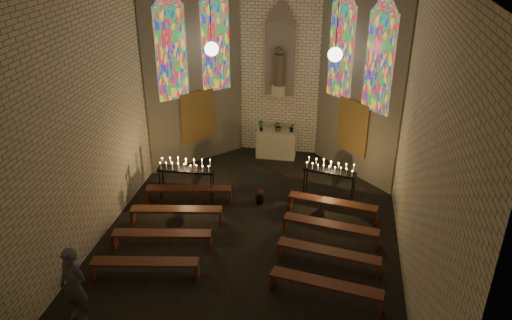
# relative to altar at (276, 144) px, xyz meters

# --- Properties ---
(floor) EXTENTS (12.00, 12.00, 0.00)m
(floor) POSITION_rel_altar_xyz_m (0.00, -5.45, -0.50)
(floor) COLOR black
(floor) RESTS_ON ground
(room) EXTENTS (8.22, 12.43, 7.00)m
(room) POSITION_rel_altar_xyz_m (-0.00, -2.08, 3.22)
(room) COLOR #EFE9C8
(room) RESTS_ON ground
(altar) EXTENTS (1.40, 0.60, 1.00)m
(altar) POSITION_rel_altar_xyz_m (0.00, 0.00, 0.00)
(altar) COLOR beige
(altar) RESTS_ON ground
(flower_vase_left) EXTENTS (0.23, 0.16, 0.42)m
(flower_vase_left) POSITION_rel_altar_xyz_m (-0.55, -0.08, 0.71)
(flower_vase_left) COLOR #4C723F
(flower_vase_left) RESTS_ON altar
(flower_vase_center) EXTENTS (0.40, 0.36, 0.40)m
(flower_vase_center) POSITION_rel_altar_xyz_m (0.07, 0.00, 0.70)
(flower_vase_center) COLOR #4C723F
(flower_vase_center) RESTS_ON altar
(flower_vase_right) EXTENTS (0.20, 0.16, 0.34)m
(flower_vase_right) POSITION_rel_altar_xyz_m (0.55, 0.02, 0.67)
(flower_vase_right) COLOR #4C723F
(flower_vase_right) RESTS_ON altar
(aisle_flower_pot) EXTENTS (0.35, 0.35, 0.48)m
(aisle_flower_pot) POSITION_rel_altar_xyz_m (-0.03, -3.32, -0.26)
(aisle_flower_pot) COLOR #4C723F
(aisle_flower_pot) RESTS_ON ground
(votive_stand_left) EXTENTS (1.73, 0.48, 1.26)m
(votive_stand_left) POSITION_rel_altar_xyz_m (-2.31, -3.39, 0.58)
(votive_stand_left) COLOR black
(votive_stand_left) RESTS_ON ground
(votive_stand_right) EXTENTS (1.65, 0.72, 1.18)m
(votive_stand_right) POSITION_rel_altar_xyz_m (2.01, -2.61, 0.51)
(votive_stand_right) COLOR black
(votive_stand_right) RESTS_ON ground
(pew_left_0) EXTENTS (2.61, 0.77, 0.50)m
(pew_left_0) POSITION_rel_altar_xyz_m (-2.18, -3.62, -0.10)
(pew_left_0) COLOR #572A18
(pew_left_0) RESTS_ON ground
(pew_right_0) EXTENTS (2.61, 0.77, 0.50)m
(pew_right_0) POSITION_rel_altar_xyz_m (2.18, -3.62, -0.10)
(pew_right_0) COLOR #572A18
(pew_right_0) RESTS_ON ground
(pew_left_1) EXTENTS (2.61, 0.77, 0.50)m
(pew_left_1) POSITION_rel_altar_xyz_m (-2.18, -4.82, -0.10)
(pew_left_1) COLOR #572A18
(pew_left_1) RESTS_ON ground
(pew_right_1) EXTENTS (2.61, 0.77, 0.50)m
(pew_right_1) POSITION_rel_altar_xyz_m (2.18, -4.82, -0.10)
(pew_right_1) COLOR #572A18
(pew_right_1) RESTS_ON ground
(pew_left_2) EXTENTS (2.61, 0.77, 0.50)m
(pew_left_2) POSITION_rel_altar_xyz_m (-2.18, -6.02, -0.10)
(pew_left_2) COLOR #572A18
(pew_left_2) RESTS_ON ground
(pew_right_2) EXTENTS (2.61, 0.77, 0.50)m
(pew_right_2) POSITION_rel_altar_xyz_m (2.18, -6.02, -0.10)
(pew_right_2) COLOR #572A18
(pew_right_2) RESTS_ON ground
(pew_left_3) EXTENTS (2.61, 0.77, 0.50)m
(pew_left_3) POSITION_rel_altar_xyz_m (-2.18, -7.22, -0.10)
(pew_left_3) COLOR #572A18
(pew_left_3) RESTS_ON ground
(pew_right_3) EXTENTS (2.61, 0.77, 0.50)m
(pew_right_3) POSITION_rel_altar_xyz_m (2.18, -7.22, -0.10)
(pew_right_3) COLOR #572A18
(pew_right_3) RESTS_ON ground
(visitor) EXTENTS (0.74, 0.56, 1.83)m
(visitor) POSITION_rel_altar_xyz_m (-3.09, -8.79, 0.41)
(visitor) COLOR #52515C
(visitor) RESTS_ON ground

